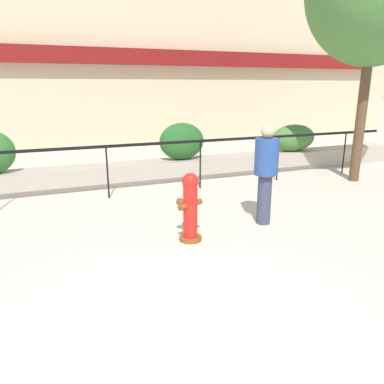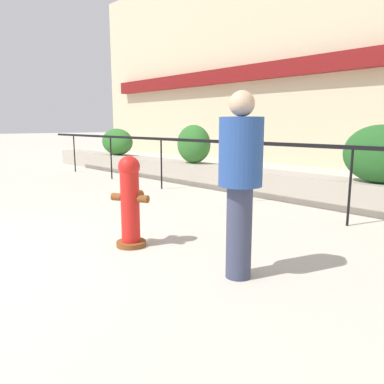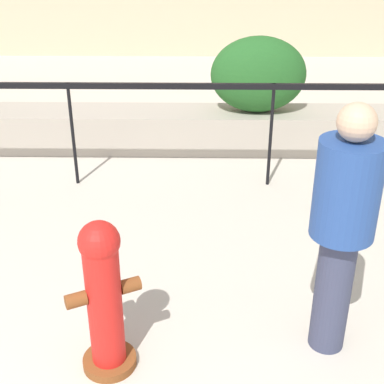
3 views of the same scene
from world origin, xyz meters
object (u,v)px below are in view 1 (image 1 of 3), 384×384
Objects in this scene: hedge_bush_3 at (293,138)px; fire_hydrant at (190,207)px; hedge_bush_2 at (182,141)px; pedestrian at (266,168)px.

hedge_bush_3 is 1.28× the size of fire_hydrant.
hedge_bush_3 is (3.45, 0.00, -0.08)m from hedge_bush_2.
hedge_bush_3 is 0.80× the size of pedestrian.
hedge_bush_3 reaches higher than fire_hydrant.
fire_hydrant is at bearing -108.57° from hedge_bush_2.
hedge_bush_2 is 0.68× the size of pedestrian.
hedge_bush_2 is 3.66m from pedestrian.
fire_hydrant is at bearing -171.42° from pedestrian.
hedge_bush_2 is 0.85× the size of hedge_bush_3.
hedge_bush_2 is 3.45m from hedge_bush_3.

